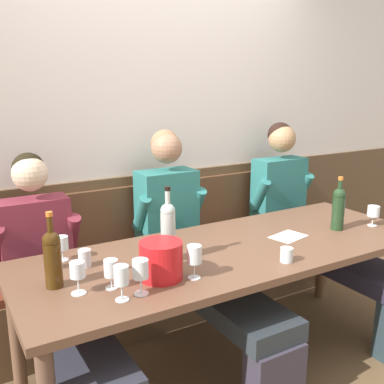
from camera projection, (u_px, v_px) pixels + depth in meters
ground_plane at (239, 375)px, 2.59m from camera, size 6.80×6.80×0.02m
room_wall_back at (153, 117)px, 3.16m from camera, size 6.80×0.08×2.80m
wood_wainscot_panel at (158, 239)px, 3.33m from camera, size 6.80×0.03×1.00m
wall_bench at (172, 277)px, 3.21m from camera, size 2.67×0.42×0.94m
dining_table at (232, 260)px, 2.51m from camera, size 2.37×0.87×0.74m
person_center_left_seat at (53, 286)px, 2.34m from camera, size 0.50×1.33×1.25m
person_left_seat at (193, 245)px, 2.80m from camera, size 0.50×1.33×1.34m
person_right_seat at (311, 223)px, 3.27m from camera, size 0.52×1.33×1.34m
ice_bucket at (161, 260)px, 2.08m from camera, size 0.20×0.20×0.18m
wine_bottle_amber_mid at (168, 230)px, 2.27m from camera, size 0.08×0.08×0.39m
wine_bottle_green_tall at (52, 257)px, 1.98m from camera, size 0.08×0.08×0.35m
wine_bottle_clear_water at (338, 207)px, 2.77m from camera, size 0.08×0.08×0.34m
wine_glass_mid_left at (77, 272)px, 1.93m from camera, size 0.07×0.07×0.15m
wine_glass_near_bucket at (121, 277)px, 1.87m from camera, size 0.06×0.06×0.15m
wine_glass_by_bottle at (111, 270)px, 1.98m from camera, size 0.06×0.06×0.14m
wine_glass_right_end at (194, 256)px, 2.08m from camera, size 0.07×0.07×0.16m
wine_glass_center_front at (62, 244)px, 2.29m from camera, size 0.07×0.07×0.13m
wine_glass_center_rear at (373, 212)px, 2.85m from camera, size 0.08×0.08×0.13m
wine_glass_left_end at (140, 271)px, 1.92m from camera, size 0.07×0.07×0.16m
water_tumbler_center at (85, 258)px, 2.23m from camera, size 0.06×0.06×0.09m
water_tumbler_right at (55, 260)px, 2.20m from camera, size 0.06×0.06×0.09m
water_tumbler_left at (287, 255)px, 2.29m from camera, size 0.07×0.07×0.08m
tasting_sheet_left_guest at (288, 236)px, 2.67m from camera, size 0.24×0.19×0.00m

